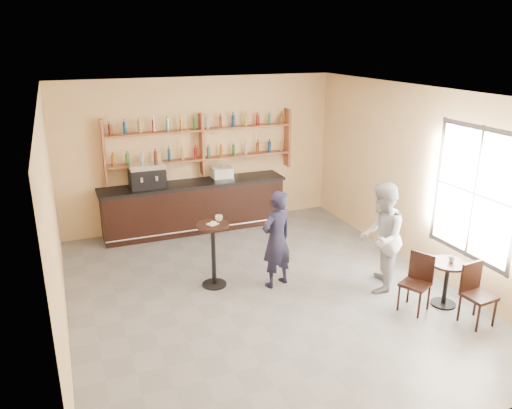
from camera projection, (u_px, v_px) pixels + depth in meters
name	position (u px, v px, depth m)	size (l,w,h in m)	color
floor	(263.00, 293.00, 8.14)	(7.00, 7.00, 0.00)	slate
ceiling	(264.00, 94.00, 7.12)	(7.00, 7.00, 0.00)	white
wall_back	(201.00, 153.00, 10.71)	(7.00, 7.00, 0.00)	#EEC387
wall_front	(411.00, 310.00, 4.56)	(7.00, 7.00, 0.00)	#EEC387
wall_left	(54.00, 226.00, 6.57)	(7.00, 7.00, 0.00)	#EEC387
wall_right	(422.00, 180.00, 8.69)	(7.00, 7.00, 0.00)	#EEC387
window_pane	(475.00, 194.00, 7.60)	(2.00, 2.00, 0.00)	white
window_frame	(474.00, 194.00, 7.60)	(0.04, 1.70, 2.10)	black
shelf_unit	(202.00, 144.00, 10.53)	(4.00, 0.26, 1.40)	brown
liquor_bottles	(202.00, 137.00, 10.47)	(3.68, 0.10, 1.00)	#8C5919
bar_counter	(194.00, 206.00, 10.65)	(3.93, 0.77, 1.06)	black
espresso_machine	(147.00, 176.00, 10.06)	(0.69, 0.45, 0.50)	black
pastry_case	(222.00, 173.00, 10.66)	(0.44, 0.35, 0.26)	silver
pedestal_table	(214.00, 255.00, 8.23)	(0.53, 0.53, 1.10)	black
napkin	(213.00, 224.00, 8.05)	(0.16, 0.16, 0.00)	white
donut	(213.00, 223.00, 8.04)	(0.11, 0.11, 0.04)	#DD8751
cup_pedestal	(219.00, 218.00, 8.17)	(0.12, 0.12, 0.10)	white
man_main	(277.00, 239.00, 8.16)	(0.60, 0.39, 1.65)	black
cafe_table	(446.00, 284.00, 7.68)	(0.57, 0.57, 0.72)	black
cup_cafe	(452.00, 259.00, 7.56)	(0.11, 0.11, 0.10)	white
chair_west	(415.00, 284.00, 7.50)	(0.39, 0.39, 0.89)	black
chair_south	(479.00, 296.00, 7.14)	(0.39, 0.39, 0.91)	black
patron_second	(381.00, 238.00, 8.02)	(0.88, 0.68, 1.81)	#ACABB1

